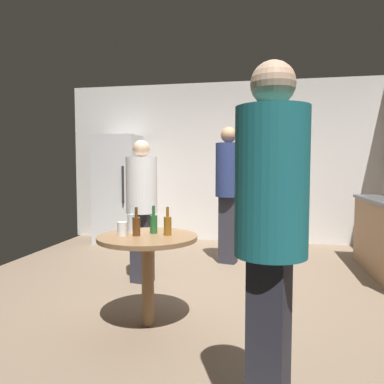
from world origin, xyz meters
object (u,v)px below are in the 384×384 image
object	(u,v)px
beer_bottle_clear	(131,222)
person_in_navy_shirt	(228,183)
refrigerator	(119,189)
beer_bottle_brown	(136,225)
person_in_white_shirt	(142,200)
person_in_teal_shirt	(271,220)
beer_bottle_amber	(168,225)
beer_bottle_green	(154,223)
foreground_table	(148,248)
plastic_cup_white	(122,229)

from	to	relation	value
beer_bottle_clear	person_in_navy_shirt	size ratio (longest dim) A/B	0.13
refrigerator	beer_bottle_brown	distance (m)	3.44
refrigerator	person_in_navy_shirt	bearing A→B (deg)	-28.34
person_in_white_shirt	person_in_teal_shirt	size ratio (longest dim) A/B	0.89
beer_bottle_amber	beer_bottle_green	world-z (taller)	same
person_in_white_shirt	beer_bottle_clear	bearing A→B (deg)	23.37
person_in_white_shirt	refrigerator	bearing A→B (deg)	-141.66
foreground_table	person_in_navy_shirt	xyz separation A→B (m)	(0.46, 2.06, 0.43)
foreground_table	beer_bottle_green	bearing A→B (deg)	79.30
beer_bottle_green	person_in_navy_shirt	xyz separation A→B (m)	(0.44, 1.95, 0.24)
beer_bottle_clear	person_in_white_shirt	world-z (taller)	person_in_white_shirt
foreground_table	beer_bottle_clear	world-z (taller)	beer_bottle_clear
beer_bottle_brown	plastic_cup_white	distance (m)	0.12
refrigerator	beer_bottle_green	distance (m)	3.37
beer_bottle_clear	person_in_teal_shirt	world-z (taller)	person_in_teal_shirt
person_in_white_shirt	beer_bottle_green	bearing A→B (deg)	34.05
beer_bottle_clear	person_in_white_shirt	size ratio (longest dim) A/B	0.15
foreground_table	person_in_teal_shirt	bearing A→B (deg)	-48.64
refrigerator	plastic_cup_white	world-z (taller)	refrigerator
refrigerator	beer_bottle_clear	xyz separation A→B (m)	(1.31, -2.98, -0.08)
refrigerator	beer_bottle_amber	world-z (taller)	refrigerator
refrigerator	person_in_white_shirt	world-z (taller)	refrigerator
beer_bottle_green	plastic_cup_white	distance (m)	0.26
beer_bottle_amber	person_in_navy_shirt	bearing A→B (deg)	81.40
beer_bottle_green	foreground_table	bearing A→B (deg)	-100.70
refrigerator	person_in_teal_shirt	xyz separation A→B (m)	(2.43, -4.18, 0.14)
refrigerator	beer_bottle_clear	bearing A→B (deg)	-66.28
beer_bottle_amber	person_in_navy_shirt	world-z (taller)	person_in_navy_shirt
plastic_cup_white	person_in_white_shirt	distance (m)	1.12
beer_bottle_clear	beer_bottle_brown	bearing A→B (deg)	-57.68
person_in_navy_shirt	beer_bottle_amber	bearing A→B (deg)	4.19
beer_bottle_amber	beer_bottle_brown	world-z (taller)	same
person_in_white_shirt	beer_bottle_amber	bearing A→B (deg)	38.93
beer_bottle_clear	person_in_white_shirt	distance (m)	0.95
person_in_teal_shirt	plastic_cup_white	bearing A→B (deg)	-26.77
person_in_navy_shirt	person_in_teal_shirt	size ratio (longest dim) A/B	1.02
refrigerator	person_in_white_shirt	xyz separation A→B (m)	(1.09, -2.05, 0.02)
refrigerator	person_in_teal_shirt	bearing A→B (deg)	-59.80
foreground_table	person_in_teal_shirt	world-z (taller)	person_in_teal_shirt
beer_bottle_clear	person_in_white_shirt	xyz separation A→B (m)	(-0.21, 0.93, 0.10)
beer_bottle_amber	person_in_navy_shirt	distance (m)	2.05
refrigerator	beer_bottle_clear	size ratio (longest dim) A/B	7.83
foreground_table	person_in_white_shirt	xyz separation A→B (m)	(-0.40, 1.06, 0.29)
beer_bottle_green	person_in_teal_shirt	world-z (taller)	person_in_teal_shirt
beer_bottle_brown	person_in_teal_shirt	bearing A→B (deg)	-45.58
person_in_navy_shirt	person_in_teal_shirt	world-z (taller)	person_in_navy_shirt
person_in_navy_shirt	person_in_teal_shirt	bearing A→B (deg)	21.51
plastic_cup_white	person_in_navy_shirt	bearing A→B (deg)	72.55
beer_bottle_clear	person_in_teal_shirt	size ratio (longest dim) A/B	0.13
beer_bottle_brown	person_in_navy_shirt	distance (m)	2.17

